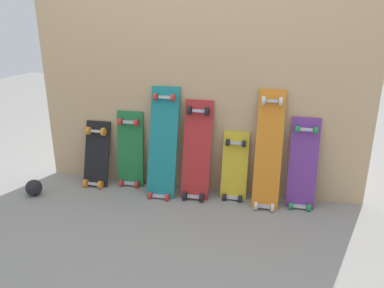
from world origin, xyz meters
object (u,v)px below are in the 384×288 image
Objects in this scene: skateboard_orange at (268,154)px; rubber_ball at (34,188)px; skateboard_teal at (163,147)px; skateboard_yellow at (234,170)px; skateboard_green at (130,153)px; skateboard_red at (197,154)px; skateboard_black at (96,157)px; skateboard_purple at (303,168)px.

rubber_ball is (-1.90, -0.32, -0.35)m from skateboard_orange.
skateboard_yellow is (0.59, 0.06, -0.17)m from skateboard_teal.
skateboard_green reaches higher than rubber_ball.
skateboard_red is 0.88× the size of skateboard_orange.
rubber_ball is at bearing -165.95° from skateboard_red.
skateboard_red is at bearing -0.85° from skateboard_black.
skateboard_purple reaches higher than skateboard_green.
skateboard_orange is 7.13× the size of rubber_ball.
skateboard_orange is at bearing -171.54° from skateboard_purple.
skateboard_green is at bearing 178.34° from skateboard_purple.
skateboard_black is 0.73× the size of skateboard_red.
skateboard_teal is 1.12× the size of skateboard_red.
skateboard_red is 6.30× the size of rubber_ball.
skateboard_teal reaches higher than skateboard_red.
skateboard_teal reaches higher than skateboard_purple.
skateboard_black is 0.31m from skateboard_green.
rubber_ball is (-1.64, -0.37, -0.17)m from skateboard_yellow.
skateboard_red is (0.91, -0.01, 0.12)m from skateboard_black.
skateboard_orange is at bearing -10.69° from skateboard_yellow.
skateboard_yellow is at bearing 6.78° from skateboard_red.
skateboard_purple is at bearing 8.46° from skateboard_orange.
skateboard_purple is at bearing 2.36° from skateboard_teal.
rubber_ball is at bearing -150.71° from skateboard_green.
skateboard_orange is (0.26, -0.05, 0.18)m from skateboard_yellow.
skateboard_red is 1.39× the size of skateboard_yellow.
skateboard_black is 1.50m from skateboard_orange.
skateboard_yellow is 0.54m from skateboard_purple.
skateboard_teal is at bearing -176.10° from skateboard_red.
skateboard_purple is (0.27, 0.04, -0.11)m from skateboard_orange.
skateboard_orange reaches higher than skateboard_yellow.
skateboard_orange reaches higher than skateboard_purple.
skateboard_orange is 0.29m from skateboard_purple.
skateboard_red reaches higher than skateboard_black.
skateboard_teal reaches higher than skateboard_green.
skateboard_yellow is at bearing -2.00° from skateboard_green.
skateboard_yellow is at bearing 178.94° from skateboard_purple.
skateboard_orange is (1.19, -0.08, 0.12)m from skateboard_green.
skateboard_black is at bearing -169.58° from skateboard_green.
skateboard_red is at bearing -173.22° from skateboard_yellow.
skateboard_purple is at bearing 1.85° from skateboard_red.
skateboard_teal is 7.08× the size of rubber_ball.
skateboard_purple is (1.12, 0.05, -0.10)m from skateboard_teal.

